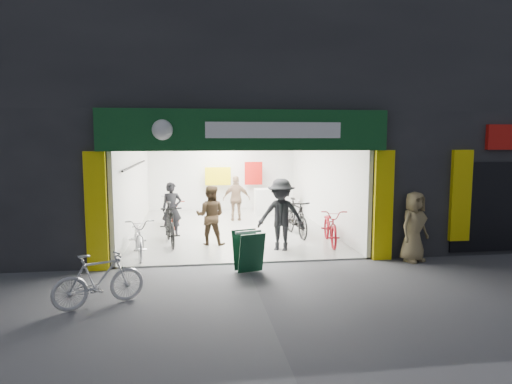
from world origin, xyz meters
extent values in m
plane|color=#56565B|center=(0.00, 0.00, 0.00)|extent=(60.00, 60.00, 0.00)
cube|color=#232326|center=(1.00, 5.00, 5.75)|extent=(16.00, 10.00, 4.50)
cube|color=#232326|center=(-5.50, 5.00, 1.75)|extent=(5.00, 10.00, 3.50)
cube|color=#232326|center=(6.00, 5.00, 1.75)|extent=(6.00, 10.00, 3.50)
cube|color=#9E9E99|center=(0.00, 4.00, 0.02)|extent=(6.00, 8.00, 0.04)
cube|color=silver|center=(0.00, 8.10, 1.60)|extent=(6.00, 0.20, 3.20)
cube|color=silver|center=(-2.95, 4.00, 1.60)|extent=(0.10, 8.00, 3.20)
cube|color=silver|center=(2.95, 4.00, 1.60)|extent=(0.10, 8.00, 3.20)
cube|color=white|center=(0.00, 4.00, 3.25)|extent=(6.00, 8.00, 0.10)
cube|color=black|center=(0.00, 0.10, 3.35)|extent=(6.00, 0.30, 0.30)
cube|color=#0E3E20|center=(0.00, -0.12, 3.05)|extent=(6.40, 0.25, 0.90)
cube|color=white|center=(0.60, -0.26, 3.05)|extent=(3.00, 0.02, 0.35)
cube|color=yellow|center=(-3.25, -0.06, 1.30)|extent=(0.45, 0.12, 2.60)
cube|color=yellow|center=(3.25, -0.06, 1.30)|extent=(0.45, 0.12, 2.60)
cube|color=yellow|center=(5.20, -0.06, 1.50)|extent=(0.50, 0.12, 2.20)
cube|color=black|center=(6.50, -0.02, 1.20)|extent=(3.00, 0.06, 2.20)
cylinder|color=black|center=(-2.82, 3.40, 2.10)|extent=(0.06, 5.00, 0.06)
cube|color=silver|center=(1.80, 6.50, 0.50)|extent=(1.40, 0.60, 1.00)
cube|color=white|center=(0.00, 1.20, 3.18)|extent=(1.30, 0.35, 0.04)
cube|color=white|center=(0.00, 3.00, 3.18)|extent=(1.30, 0.35, 0.04)
cube|color=white|center=(0.00, 4.80, 3.18)|extent=(1.30, 0.35, 0.04)
cube|color=white|center=(0.00, 6.60, 3.18)|extent=(1.30, 0.35, 0.04)
imported|color=silver|center=(-2.50, 1.00, 0.50)|extent=(0.99, 1.97, 0.99)
imported|color=black|center=(-1.80, 2.13, 0.57)|extent=(0.80, 1.96, 1.15)
imported|color=maroon|center=(-1.80, 4.63, 0.46)|extent=(0.82, 1.83, 0.93)
imported|color=#AAABAF|center=(-1.89, 4.84, 0.57)|extent=(0.62, 1.91, 1.14)
imported|color=black|center=(1.80, 2.69, 0.56)|extent=(0.72, 1.92, 1.13)
imported|color=maroon|center=(2.50, 1.59, 0.50)|extent=(0.93, 1.99, 1.01)
imported|color=#BCBBC1|center=(2.08, 3.46, 0.49)|extent=(0.58, 1.65, 0.97)
imported|color=silver|center=(-2.80, -2.27, 0.47)|extent=(1.60, 1.04, 0.94)
imported|color=black|center=(-1.80, 3.28, 0.80)|extent=(0.63, 0.46, 1.59)
imported|color=#3B2B1B|center=(-0.73, 1.92, 0.81)|extent=(0.91, 0.77, 1.63)
imported|color=black|center=(1.02, 1.04, 0.93)|extent=(1.38, 1.09, 1.86)
imported|color=#8D6D52|center=(0.30, 5.35, 0.79)|extent=(0.96, 0.45, 1.59)
imported|color=#8A7850|center=(3.92, -0.30, 0.82)|extent=(0.95, 0.82, 1.65)
cube|color=#0D361F|center=(0.03, -0.81, 0.46)|extent=(0.60, 0.35, 0.86)
cube|color=#0D361F|center=(-0.07, -0.46, 0.46)|extent=(0.60, 0.35, 0.86)
cube|color=white|center=(-0.02, -0.63, 0.88)|extent=(0.59, 0.21, 0.05)
camera|label=1|loc=(-1.19, -10.14, 2.88)|focal=32.00mm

